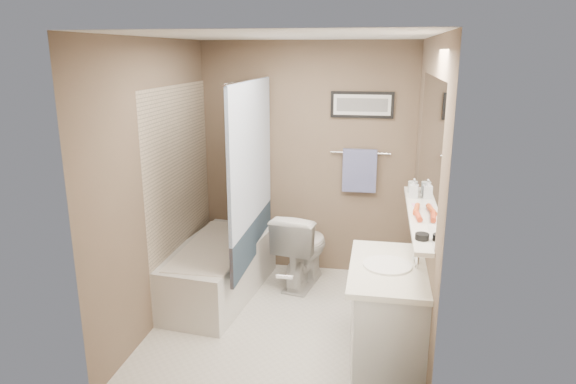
% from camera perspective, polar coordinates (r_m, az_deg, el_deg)
% --- Properties ---
extents(ground, '(2.50, 2.50, 0.00)m').
position_cam_1_polar(ground, '(4.60, -0.34, -14.44)').
color(ground, silver).
rests_on(ground, ground).
extents(ceiling, '(2.20, 2.50, 0.04)m').
position_cam_1_polar(ceiling, '(4.00, -0.40, 16.68)').
color(ceiling, white).
rests_on(ceiling, wall_back).
extents(wall_back, '(2.20, 0.04, 2.40)m').
position_cam_1_polar(wall_back, '(5.32, 2.07, 3.54)').
color(wall_back, brown).
rests_on(wall_back, ground).
extents(wall_front, '(2.20, 0.04, 2.40)m').
position_cam_1_polar(wall_front, '(3.00, -4.71, -5.93)').
color(wall_front, brown).
rests_on(wall_front, ground).
extents(wall_left, '(0.04, 2.50, 2.40)m').
position_cam_1_polar(wall_left, '(4.46, -14.13, 0.77)').
color(wall_left, brown).
rests_on(wall_left, ground).
extents(wall_right, '(0.04, 2.50, 2.40)m').
position_cam_1_polar(wall_right, '(4.09, 14.68, -0.58)').
color(wall_right, brown).
rests_on(wall_right, ground).
extents(tile_surround, '(0.02, 1.55, 2.00)m').
position_cam_1_polar(tile_surround, '(4.96, -11.78, -0.03)').
color(tile_surround, '#BBA88E').
rests_on(tile_surround, wall_left).
extents(curtain_rod, '(0.02, 1.55, 0.02)m').
position_cam_1_polar(curtain_rod, '(4.58, -4.25, 12.33)').
color(curtain_rod, silver).
rests_on(curtain_rod, wall_left).
extents(curtain_upper, '(0.03, 1.45, 1.28)m').
position_cam_1_polar(curtain_upper, '(4.66, -4.09, 4.32)').
color(curtain_upper, white).
rests_on(curtain_upper, curtain_rod).
extents(curtain_lower, '(0.03, 1.45, 0.36)m').
position_cam_1_polar(curtain_lower, '(4.88, -3.91, -5.18)').
color(curtain_lower, '#283A4A').
rests_on(curtain_lower, curtain_rod).
extents(mirror, '(0.02, 1.60, 1.00)m').
position_cam_1_polar(mirror, '(3.85, 15.40, 4.83)').
color(mirror, silver).
rests_on(mirror, wall_right).
extents(shelf, '(0.12, 1.60, 0.03)m').
position_cam_1_polar(shelf, '(3.97, 14.08, -2.52)').
color(shelf, silver).
rests_on(shelf, wall_right).
extents(towel_bar, '(0.60, 0.02, 0.02)m').
position_cam_1_polar(towel_bar, '(5.24, 8.03, 4.33)').
color(towel_bar, silver).
rests_on(towel_bar, wall_back).
extents(towel, '(0.34, 0.05, 0.44)m').
position_cam_1_polar(towel, '(5.26, 7.95, 2.36)').
color(towel, '#8A93C9').
rests_on(towel, towel_bar).
extents(art_frame, '(0.62, 0.02, 0.26)m').
position_cam_1_polar(art_frame, '(5.19, 8.24, 9.57)').
color(art_frame, black).
rests_on(art_frame, wall_back).
extents(art_mat, '(0.56, 0.00, 0.20)m').
position_cam_1_polar(art_mat, '(5.18, 8.23, 9.56)').
color(art_mat, white).
rests_on(art_mat, art_frame).
extents(art_image, '(0.50, 0.00, 0.13)m').
position_cam_1_polar(art_image, '(5.17, 8.23, 9.55)').
color(art_image, '#595959').
rests_on(art_image, art_mat).
extents(door, '(0.80, 0.02, 2.00)m').
position_cam_1_polar(door, '(2.98, 5.75, -10.27)').
color(door, silver).
rests_on(door, wall_front).
extents(door_handle, '(0.10, 0.02, 0.02)m').
position_cam_1_polar(door_handle, '(3.07, -0.40, -9.43)').
color(door_handle, silver).
rests_on(door_handle, door).
extents(bathtub, '(0.86, 1.57, 0.50)m').
position_cam_1_polar(bathtub, '(5.05, -7.87, -8.59)').
color(bathtub, silver).
rests_on(bathtub, ground).
extents(tub_rim, '(0.56, 1.36, 0.02)m').
position_cam_1_polar(tub_rim, '(4.96, -7.98, -5.95)').
color(tub_rim, silver).
rests_on(tub_rim, bathtub).
extents(toilet, '(0.57, 0.82, 0.77)m').
position_cam_1_polar(toilet, '(5.18, 1.58, -6.19)').
color(toilet, silver).
rests_on(toilet, ground).
extents(vanity, '(0.56, 0.93, 0.80)m').
position_cam_1_polar(vanity, '(3.88, 10.94, -14.09)').
color(vanity, silver).
rests_on(vanity, ground).
extents(countertop, '(0.54, 0.96, 0.04)m').
position_cam_1_polar(countertop, '(3.69, 11.11, -8.38)').
color(countertop, white).
rests_on(countertop, vanity).
extents(sink_basin, '(0.34, 0.34, 0.01)m').
position_cam_1_polar(sink_basin, '(3.68, 10.98, -7.98)').
color(sink_basin, white).
rests_on(sink_basin, countertop).
extents(faucet_spout, '(0.02, 0.02, 0.10)m').
position_cam_1_polar(faucet_spout, '(3.67, 14.16, -7.50)').
color(faucet_spout, silver).
rests_on(faucet_spout, countertop).
extents(faucet_knob, '(0.05, 0.05, 0.05)m').
position_cam_1_polar(faucet_knob, '(3.77, 14.05, -7.20)').
color(faucet_knob, silver).
rests_on(faucet_knob, countertop).
extents(candle_bowl_near, '(0.09, 0.09, 0.04)m').
position_cam_1_polar(candle_bowl_near, '(3.43, 14.68, -4.81)').
color(candle_bowl_near, black).
rests_on(candle_bowl_near, shelf).
extents(hair_brush_front, '(0.06, 0.22, 0.04)m').
position_cam_1_polar(hair_brush_front, '(3.85, 14.22, -2.52)').
color(hair_brush_front, '#C03B1B').
rests_on(hair_brush_front, shelf).
extents(hair_brush_back, '(0.07, 0.22, 0.04)m').
position_cam_1_polar(hair_brush_back, '(4.00, 14.08, -1.85)').
color(hair_brush_back, '#CC4E1C').
rests_on(hair_brush_back, shelf).
extents(pink_comb, '(0.05, 0.16, 0.01)m').
position_cam_1_polar(pink_comb, '(4.13, 13.96, -1.57)').
color(pink_comb, '#FA98C1').
rests_on(pink_comb, shelf).
extents(glass_jar, '(0.08, 0.08, 0.10)m').
position_cam_1_polar(glass_jar, '(4.52, 13.69, 0.53)').
color(glass_jar, silver).
rests_on(glass_jar, shelf).
extents(soap_bottle, '(0.08, 0.08, 0.16)m').
position_cam_1_polar(soap_bottle, '(4.37, 13.82, 0.42)').
color(soap_bottle, '#999999').
rests_on(soap_bottle, shelf).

